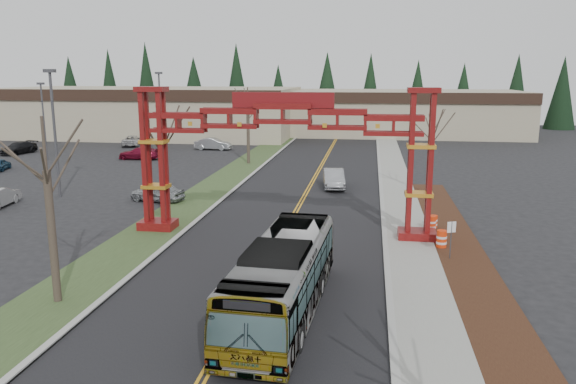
% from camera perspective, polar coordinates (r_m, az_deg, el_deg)
% --- Properties ---
extents(road, '(12.00, 110.00, 0.02)m').
position_cam_1_polar(road, '(41.12, 1.00, -1.64)').
color(road, black).
rests_on(road, ground).
extents(lane_line_left, '(0.12, 100.00, 0.01)m').
position_cam_1_polar(lane_line_left, '(41.13, 0.84, -1.62)').
color(lane_line_left, gold).
rests_on(lane_line_left, road).
extents(lane_line_right, '(0.12, 100.00, 0.01)m').
position_cam_1_polar(lane_line_right, '(41.10, 1.17, -1.63)').
color(lane_line_right, gold).
rests_on(lane_line_right, road).
extents(curb_right, '(0.30, 110.00, 0.15)m').
position_cam_1_polar(curb_right, '(40.80, 9.60, -1.83)').
color(curb_right, '#A9AAA4').
rests_on(curb_right, ground).
extents(sidewalk_right, '(2.60, 110.00, 0.14)m').
position_cam_1_polar(sidewalk_right, '(40.86, 11.64, -1.88)').
color(sidewalk_right, gray).
rests_on(sidewalk_right, ground).
extents(landscape_strip, '(2.60, 50.00, 0.12)m').
position_cam_1_polar(landscape_strip, '(26.93, 18.96, -9.60)').
color(landscape_strip, black).
rests_on(landscape_strip, ground).
extents(grass_median, '(4.00, 110.00, 0.08)m').
position_cam_1_polar(grass_median, '(42.85, -9.67, -1.22)').
color(grass_median, '#314422').
rests_on(grass_median, ground).
extents(curb_left, '(0.30, 110.00, 0.15)m').
position_cam_1_polar(curb_left, '(42.31, -7.29, -1.26)').
color(curb_left, '#A9AAA4').
rests_on(curb_left, ground).
extents(gateway_arch, '(18.20, 1.60, 8.90)m').
position_cam_1_polar(gateway_arch, '(33.25, -0.52, 5.59)').
color(gateway_arch, '#5A0B0C').
rests_on(gateway_arch, ground).
extents(retail_building_west, '(46.00, 22.30, 7.50)m').
position_cam_1_polar(retail_building_west, '(93.64, -13.80, 7.96)').
color(retail_building_west, tan).
rests_on(retail_building_west, ground).
extents(retail_building_east, '(38.00, 20.30, 7.00)m').
position_cam_1_polar(retail_building_east, '(94.93, 11.42, 7.96)').
color(retail_building_east, tan).
rests_on(retail_building_east, ground).
extents(conifer_treeline, '(116.10, 5.60, 13.00)m').
position_cam_1_polar(conifer_treeline, '(106.81, 5.85, 10.14)').
color(conifer_treeline, black).
rests_on(conifer_treeline, ground).
extents(transit_bus, '(3.29, 11.50, 3.17)m').
position_cam_1_polar(transit_bus, '(22.87, -0.49, -8.71)').
color(transit_bus, '#A0A3A8').
rests_on(transit_bus, ground).
extents(silver_sedan, '(2.28, 5.03, 1.60)m').
position_cam_1_polar(silver_sedan, '(48.56, 4.67, 1.37)').
color(silver_sedan, '#A5A8AD').
rests_on(silver_sedan, ground).
extents(parked_car_near_a, '(4.51, 2.61, 1.44)m').
position_cam_1_polar(parked_car_near_a, '(44.31, -13.13, -0.02)').
color(parked_car_near_a, '#999DA0').
rests_on(parked_car_near_a, ground).
extents(parked_car_mid_a, '(4.90, 2.12, 1.41)m').
position_cam_1_polar(parked_car_mid_a, '(66.96, -14.85, 3.83)').
color(parked_car_mid_a, maroon).
rests_on(parked_car_mid_a, ground).
extents(parked_car_far_a, '(4.71, 1.72, 1.54)m').
position_cam_1_polar(parked_car_far_a, '(73.58, -7.63, 4.87)').
color(parked_car_far_a, '#9DA1A4').
rests_on(parked_car_far_a, ground).
extents(parked_car_far_b, '(3.52, 5.57, 1.43)m').
position_cam_1_polar(parked_car_far_b, '(79.84, -15.47, 5.05)').
color(parked_car_far_b, silver).
rests_on(parked_car_far_b, ground).
extents(parked_car_far_c, '(2.90, 5.28, 1.45)m').
position_cam_1_polar(parked_car_far_c, '(76.75, -25.70, 4.05)').
color(parked_car_far_c, black).
rests_on(parked_car_far_c, ground).
extents(bare_tree_median_near, '(3.38, 3.38, 7.98)m').
position_cam_1_polar(bare_tree_median_near, '(25.05, -23.34, 1.92)').
color(bare_tree_median_near, '#382D26').
rests_on(bare_tree_median_near, ground).
extents(bare_tree_median_mid, '(3.37, 3.37, 7.55)m').
position_cam_1_polar(bare_tree_median_mid, '(37.06, -12.45, 4.89)').
color(bare_tree_median_mid, '#382D26').
rests_on(bare_tree_median_mid, ground).
extents(bare_tree_median_far, '(3.40, 3.40, 8.28)m').
position_cam_1_polar(bare_tree_median_far, '(60.96, -4.11, 8.44)').
color(bare_tree_median_far, '#382D26').
rests_on(bare_tree_median_far, ground).
extents(bare_tree_right_far, '(2.99, 2.99, 7.26)m').
position_cam_1_polar(bare_tree_right_far, '(45.95, 14.52, 6.05)').
color(bare_tree_right_far, '#382D26').
rests_on(bare_tree_right_far, ground).
extents(light_pole_near, '(0.87, 0.43, 10.02)m').
position_cam_1_polar(light_pole_near, '(47.73, -22.67, 6.37)').
color(light_pole_near, '#3F3F44').
rests_on(light_pole_near, ground).
extents(light_pole_mid, '(0.76, 0.38, 8.72)m').
position_cam_1_polar(light_pole_mid, '(69.42, -23.60, 7.12)').
color(light_pole_mid, '#3F3F44').
rests_on(light_pole_mid, ground).
extents(light_pole_far, '(0.86, 0.43, 9.91)m').
position_cam_1_polar(light_pole_far, '(74.61, -12.86, 8.60)').
color(light_pole_far, '#3F3F44').
rests_on(light_pole_far, ground).
extents(street_sign, '(0.46, 0.21, 2.11)m').
position_cam_1_polar(street_sign, '(30.55, 16.25, -4.00)').
color(street_sign, '#3F3F44').
rests_on(street_sign, ground).
extents(barrel_south, '(0.58, 0.58, 1.08)m').
position_cam_1_polar(barrel_south, '(32.68, 15.33, -4.70)').
color(barrel_south, red).
rests_on(barrel_south, ground).
extents(barrel_mid, '(0.56, 0.56, 1.04)m').
position_cam_1_polar(barrel_mid, '(35.90, 14.36, -3.19)').
color(barrel_mid, red).
rests_on(barrel_mid, ground).
extents(barrel_north, '(0.48, 0.48, 0.89)m').
position_cam_1_polar(barrel_north, '(36.73, 14.57, -2.98)').
color(barrel_north, red).
rests_on(barrel_north, ground).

